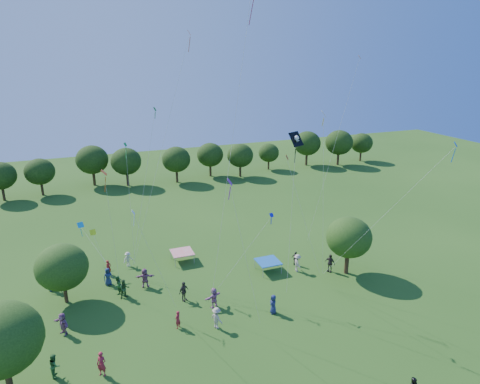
# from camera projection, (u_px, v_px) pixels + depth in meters

# --- Properties ---
(near_tree_west) EXTENTS (5.10, 5.10, 6.44)m
(near_tree_west) POSITION_uv_depth(u_px,v_px,m) (0.00, 339.00, 26.23)
(near_tree_west) COLOR #422B19
(near_tree_west) RESTS_ON ground
(near_tree_north) EXTENTS (4.44, 4.44, 5.42)m
(near_tree_north) POSITION_uv_depth(u_px,v_px,m) (62.00, 267.00, 36.52)
(near_tree_north) COLOR #422B19
(near_tree_north) RESTS_ON ground
(near_tree_east) EXTENTS (4.40, 4.40, 5.85)m
(near_tree_east) POSITION_uv_depth(u_px,v_px,m) (349.00, 237.00, 41.30)
(near_tree_east) COLOR #422B19
(near_tree_east) RESTS_ON ground
(treeline) EXTENTS (88.01, 8.77, 6.77)m
(treeline) POSITION_uv_depth(u_px,v_px,m) (138.00, 160.00, 70.01)
(treeline) COLOR #422B19
(treeline) RESTS_ON ground
(tent_red_stripe) EXTENTS (2.20, 2.20, 1.10)m
(tent_red_stripe) POSITION_uv_depth(u_px,v_px,m) (182.00, 252.00, 44.57)
(tent_red_stripe) COLOR red
(tent_red_stripe) RESTS_ON ground
(tent_blue) EXTENTS (2.20, 2.20, 1.10)m
(tent_blue) POSITION_uv_depth(u_px,v_px,m) (268.00, 262.00, 42.59)
(tent_blue) COLOR #1958A6
(tent_blue) RESTS_ON ground
(crowd_person_0) EXTENTS (0.57, 0.90, 1.70)m
(crowd_person_0) POSITION_uv_depth(u_px,v_px,m) (273.00, 304.00, 35.73)
(crowd_person_0) COLOR #1A214E
(crowd_person_0) RESTS_ON ground
(crowd_person_1) EXTENTS (0.66, 0.65, 1.51)m
(crowd_person_1) POSITION_uv_depth(u_px,v_px,m) (178.00, 320.00, 33.83)
(crowd_person_1) COLOR maroon
(crowd_person_1) RESTS_ON ground
(crowd_person_2) EXTENTS (0.46, 0.85, 1.71)m
(crowd_person_2) POSITION_uv_depth(u_px,v_px,m) (55.00, 365.00, 28.77)
(crowd_person_2) COLOR #2A632B
(crowd_person_2) RESTS_ON ground
(crowd_person_3) EXTENTS (1.14, 0.84, 1.60)m
(crowd_person_3) POSITION_uv_depth(u_px,v_px,m) (128.00, 259.00, 43.59)
(crowd_person_3) COLOR beige
(crowd_person_3) RESTS_ON ground
(crowd_person_4) EXTENTS (1.17, 1.00, 1.84)m
(crowd_person_4) POSITION_uv_depth(u_px,v_px,m) (184.00, 291.00, 37.51)
(crowd_person_4) COLOR #39302E
(crowd_person_4) RESTS_ON ground
(crowd_person_5) EXTENTS (1.45, 1.75, 1.82)m
(crowd_person_5) POSITION_uv_depth(u_px,v_px,m) (63.00, 324.00, 33.07)
(crowd_person_5) COLOR #884F7B
(crowd_person_5) RESTS_ON ground
(crowd_person_6) EXTENTS (0.95, 0.67, 1.73)m
(crowd_person_6) POSITION_uv_depth(u_px,v_px,m) (108.00, 277.00, 40.07)
(crowd_person_6) COLOR navy
(crowd_person_6) RESTS_ON ground
(crowd_person_7) EXTENTS (0.80, 0.72, 1.80)m
(crowd_person_7) POSITION_uv_depth(u_px,v_px,m) (102.00, 364.00, 28.80)
(crowd_person_7) COLOR maroon
(crowd_person_7) RESTS_ON ground
(crowd_person_8) EXTENTS (0.93, 0.58, 1.78)m
(crowd_person_8) POSITION_uv_depth(u_px,v_px,m) (124.00, 289.00, 37.96)
(crowd_person_8) COLOR #274C20
(crowd_person_8) RESTS_ON ground
(crowd_person_9) EXTENTS (0.99, 1.30, 1.81)m
(crowd_person_9) POSITION_uv_depth(u_px,v_px,m) (217.00, 318.00, 33.78)
(crowd_person_9) COLOR #AD9A8A
(crowd_person_9) RESTS_ON ground
(crowd_person_10) EXTENTS (0.85, 0.94, 1.49)m
(crowd_person_10) POSITION_uv_depth(u_px,v_px,m) (296.00, 258.00, 43.85)
(crowd_person_10) COLOR #3A352E
(crowd_person_10) RESTS_ON ground
(crowd_person_11) EXTENTS (1.79, 1.24, 1.81)m
(crowd_person_11) POSITION_uv_depth(u_px,v_px,m) (214.00, 298.00, 36.58)
(crowd_person_11) COLOR #A76194
(crowd_person_11) RESTS_ON ground
(crowd_person_12) EXTENTS (0.97, 0.75, 1.74)m
(crowd_person_12) POSITION_uv_depth(u_px,v_px,m) (51.00, 282.00, 39.15)
(crowd_person_12) COLOR navy
(crowd_person_12) RESTS_ON ground
(crowd_person_13) EXTENTS (0.70, 0.66, 1.59)m
(crowd_person_13) POSITION_uv_depth(u_px,v_px,m) (109.00, 268.00, 41.86)
(crowd_person_13) COLOR maroon
(crowd_person_13) RESTS_ON ground
(crowd_person_14) EXTENTS (0.83, 0.98, 1.76)m
(crowd_person_14) POSITION_uv_depth(u_px,v_px,m) (118.00, 285.00, 38.61)
(crowd_person_14) COLOR #296029
(crowd_person_14) RESTS_ON ground
(crowd_person_15) EXTENTS (0.62, 1.23, 1.82)m
(crowd_person_15) POSITION_uv_depth(u_px,v_px,m) (297.00, 263.00, 42.57)
(crowd_person_15) COLOR #B9A894
(crowd_person_15) RESTS_ON ground
(crowd_person_16) EXTENTS (0.96, 1.21, 1.88)m
(crowd_person_16) POSITION_uv_depth(u_px,v_px,m) (330.00, 263.00, 42.51)
(crowd_person_16) COLOR #372D2C
(crowd_person_16) RESTS_ON ground
(crowd_person_17) EXTENTS (1.84, 0.97, 1.87)m
(crowd_person_17) POSITION_uv_depth(u_px,v_px,m) (145.00, 278.00, 39.73)
(crowd_person_17) COLOR #8A5073
(crowd_person_17) RESTS_ON ground
(pirate_kite) EXTENTS (1.35, 1.09, 13.79)m
(pirate_kite) POSITION_uv_depth(u_px,v_px,m) (296.00, 142.00, 32.67)
(pirate_kite) COLOR black
(red_high_kite) EXTENTS (3.20, 1.72, 24.96)m
(red_high_kite) POSITION_uv_depth(u_px,v_px,m) (243.00, 57.00, 28.99)
(red_high_kite) COLOR red
(small_kite_0) EXTENTS (2.97, 3.07, 19.31)m
(small_kite_0) POSITION_uv_depth(u_px,v_px,m) (339.00, 130.00, 41.93)
(small_kite_0) COLOR #D1580C
(small_kite_1) EXTENTS (0.64, 0.67, 10.32)m
(small_kite_1) POSITION_uv_depth(u_px,v_px,m) (106.00, 190.00, 35.95)
(small_kite_1) COLOR #E9450C
(small_kite_2) EXTENTS (1.09, 1.62, 3.14)m
(small_kite_2) POSITION_uv_depth(u_px,v_px,m) (94.00, 235.00, 41.64)
(small_kite_2) COLOR #D4F115
(small_kite_3) EXTENTS (3.47, 1.59, 14.84)m
(small_kite_3) POSITION_uv_depth(u_px,v_px,m) (149.00, 155.00, 39.63)
(small_kite_3) COLOR #267D16
(small_kite_4) EXTENTS (4.80, 0.97, 6.60)m
(small_kite_4) POSITION_uv_depth(u_px,v_px,m) (260.00, 232.00, 36.56)
(small_kite_4) COLOR #1516D3
(small_kite_5) EXTENTS (3.52, 2.83, 12.49)m
(small_kite_5) POSITION_uv_depth(u_px,v_px,m) (238.00, 221.00, 26.90)
(small_kite_5) COLOR #A81C9D
(small_kite_6) EXTENTS (3.01, 1.45, 9.16)m
(small_kite_6) POSITION_uv_depth(u_px,v_px,m) (144.00, 238.00, 30.88)
(small_kite_6) COLOR white
(small_kite_7) EXTENTS (2.31, 4.32, 2.94)m
(small_kite_7) POSITION_uv_depth(u_px,v_px,m) (83.00, 229.00, 43.80)
(small_kite_7) COLOR #0D8FD1
(small_kite_8) EXTENTS (4.52, 1.18, 11.81)m
(small_kite_8) POSITION_uv_depth(u_px,v_px,m) (297.00, 193.00, 35.68)
(small_kite_8) COLOR #E6520D
(small_kite_9) EXTENTS (6.90, 1.62, 21.49)m
(small_kite_9) POSITION_uv_depth(u_px,v_px,m) (174.00, 96.00, 39.25)
(small_kite_9) COLOR #E94B0C
(small_kite_10) EXTENTS (2.91, 3.01, 15.45)m
(small_kite_10) POSITION_uv_depth(u_px,v_px,m) (323.00, 158.00, 33.60)
(small_kite_10) COLOR gold
(small_kite_11) EXTENTS (0.38, 1.65, 11.71)m
(small_kite_11) POSITION_uv_depth(u_px,v_px,m) (128.00, 176.00, 39.80)
(small_kite_11) COLOR green
(small_kite_12) EXTENTS (6.07, 7.44, 13.37)m
(small_kite_12) POSITION_uv_depth(u_px,v_px,m) (416.00, 185.00, 33.46)
(small_kite_12) COLOR blue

